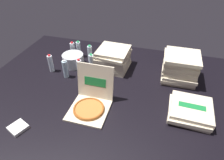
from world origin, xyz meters
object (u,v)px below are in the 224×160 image
at_px(water_bottle_3, 79,68).
at_px(water_bottle_6, 51,63).
at_px(open_pizza_box, 91,102).
at_px(pizza_stack_center_far, 113,59).
at_px(napkin_pile, 18,128).
at_px(ice_bucket, 73,60).
at_px(water_bottle_1, 90,53).
at_px(water_bottle_2, 65,69).
at_px(pizza_stack_center_near, 190,111).
at_px(water_bottle_5, 91,63).
at_px(pizza_stack_left_far, 180,67).
at_px(water_bottle_4, 79,49).
at_px(water_bottle_0, 73,50).

relative_size(water_bottle_3, water_bottle_6, 1.00).
height_order(open_pizza_box, pizza_stack_center_far, open_pizza_box).
bearing_deg(napkin_pile, water_bottle_6, 100.84).
height_order(ice_bucket, water_bottle_1, water_bottle_1).
xyz_separation_m(pizza_stack_center_far, water_bottle_2, (-0.50, -0.37, -0.02)).
bearing_deg(water_bottle_2, open_pizza_box, -40.64).
distance_m(ice_bucket, water_bottle_3, 0.27).
distance_m(open_pizza_box, ice_bucket, 0.85).
xyz_separation_m(pizza_stack_center_near, water_bottle_5, (-1.19, 0.48, 0.06)).
bearing_deg(water_bottle_5, water_bottle_1, 115.69).
xyz_separation_m(ice_bucket, water_bottle_2, (0.03, -0.27, 0.03)).
bearing_deg(napkin_pile, water_bottle_5, 73.94).
bearing_deg(pizza_stack_left_far, open_pizza_box, -138.24).
xyz_separation_m(ice_bucket, water_bottle_5, (0.28, -0.05, 0.03)).
relative_size(water_bottle_6, napkin_pile, 1.65).
bearing_deg(water_bottle_4, water_bottle_6, -113.05).
distance_m(pizza_stack_center_far, water_bottle_0, 0.63).
xyz_separation_m(pizza_stack_center_near, water_bottle_4, (-1.50, 0.77, 0.06)).
bearing_deg(open_pizza_box, water_bottle_4, 119.81).
relative_size(open_pizza_box, water_bottle_5, 1.90).
relative_size(water_bottle_1, water_bottle_5, 1.00).
relative_size(water_bottle_2, water_bottle_4, 1.00).
relative_size(water_bottle_4, napkin_pile, 1.65).
height_order(water_bottle_4, water_bottle_6, same).
bearing_deg(water_bottle_0, water_bottle_2, -75.88).
height_order(water_bottle_1, water_bottle_3, same).
relative_size(pizza_stack_left_far, water_bottle_1, 1.77).
bearing_deg(water_bottle_3, water_bottle_2, -155.58).
height_order(ice_bucket, water_bottle_3, water_bottle_3).
height_order(water_bottle_2, napkin_pile, water_bottle_2).
xyz_separation_m(water_bottle_6, napkin_pile, (0.18, -0.93, -0.10)).
distance_m(water_bottle_1, water_bottle_2, 0.47).
bearing_deg(water_bottle_3, pizza_stack_left_far, 13.05).
distance_m(pizza_stack_left_far, ice_bucket, 1.36).
bearing_deg(water_bottle_1, water_bottle_4, 160.35).
distance_m(water_bottle_6, napkin_pile, 0.95).
height_order(water_bottle_0, water_bottle_2, same).
height_order(pizza_stack_left_far, water_bottle_5, pizza_stack_left_far).
xyz_separation_m(pizza_stack_center_far, water_bottle_1, (-0.35, 0.07, -0.02)).
bearing_deg(ice_bucket, water_bottle_1, 44.23).
height_order(water_bottle_1, water_bottle_6, same).
height_order(open_pizza_box, water_bottle_2, open_pizza_box).
height_order(pizza_stack_center_near, water_bottle_0, water_bottle_0).
height_order(water_bottle_1, water_bottle_2, same).
distance_m(pizza_stack_center_far, ice_bucket, 0.54).
relative_size(water_bottle_1, water_bottle_3, 1.00).
height_order(water_bottle_3, water_bottle_5, same).
bearing_deg(napkin_pile, pizza_stack_center_far, 65.47).
bearing_deg(pizza_stack_center_near, open_pizza_box, -170.54).
bearing_deg(open_pizza_box, water_bottle_2, 139.36).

